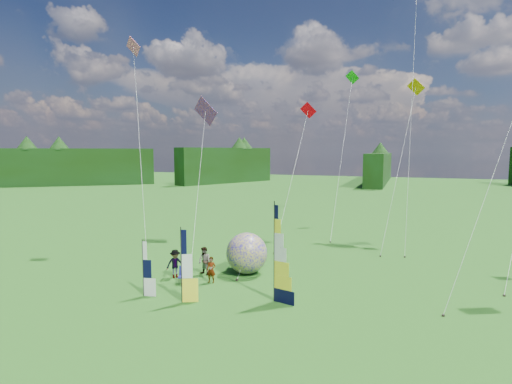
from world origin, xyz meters
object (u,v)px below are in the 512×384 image
(side_banner_far, at_px, (143,269))
(camp_chair, at_px, (183,275))
(kite_whale, at_px, (412,99))
(spectator_c, at_px, (175,264))
(feather_banner_main, at_px, (274,254))
(spectator_b, at_px, (204,261))
(bol_inflatable, at_px, (247,253))
(spectator_d, at_px, (237,254))
(side_banner_left, at_px, (181,266))
(spectator_a, at_px, (211,270))

(side_banner_far, height_order, camp_chair, side_banner_far)
(side_banner_far, bearing_deg, kite_whale, 44.52)
(spectator_c, bearing_deg, feather_banner_main, -63.17)
(spectator_b, bearing_deg, spectator_c, -121.34)
(spectator_b, xyz_separation_m, kite_whale, (11.74, 14.42, 11.13))
(bol_inflatable, bearing_deg, feather_banner_main, -51.45)
(bol_inflatable, bearing_deg, spectator_b, -152.35)
(spectator_d, bearing_deg, spectator_c, 96.34)
(side_banner_far, height_order, spectator_d, side_banner_far)
(spectator_d, relative_size, kite_whale, 0.08)
(feather_banner_main, distance_m, bol_inflatable, 5.10)
(spectator_b, height_order, camp_chair, spectator_b)
(feather_banner_main, relative_size, bol_inflatable, 1.93)
(side_banner_left, distance_m, spectator_a, 3.49)
(spectator_d, bearing_deg, kite_whale, -84.64)
(spectator_d, xyz_separation_m, camp_chair, (-1.61, -4.13, -0.41))
(feather_banner_main, distance_m, spectator_a, 4.91)
(feather_banner_main, xyz_separation_m, spectator_a, (-4.36, 1.47, -1.74))
(side_banner_left, distance_m, spectator_b, 4.73)
(side_banner_far, bearing_deg, bol_inflatable, 46.36)
(camp_chair, height_order, kite_whale, kite_whale)
(bol_inflatable, distance_m, spectator_c, 4.44)
(bol_inflatable, relative_size, spectator_a, 1.70)
(spectator_b, distance_m, spectator_d, 2.50)
(spectator_d, bearing_deg, spectator_a, 132.13)
(spectator_a, distance_m, spectator_b, 1.60)
(camp_chair, bearing_deg, spectator_c, 119.19)
(feather_banner_main, distance_m, spectator_b, 6.26)
(feather_banner_main, relative_size, side_banner_far, 1.69)
(spectator_b, bearing_deg, camp_chair, -79.49)
(side_banner_far, xyz_separation_m, spectator_a, (2.37, 3.22, -0.72))
(spectator_a, xyz_separation_m, camp_chair, (-1.40, -0.81, -0.25))
(kite_whale, bearing_deg, side_banner_left, -106.16)
(side_banner_left, distance_m, kite_whale, 23.94)
(spectator_c, xyz_separation_m, camp_chair, (1.08, -0.86, -0.36))
(spectator_b, xyz_separation_m, spectator_d, (1.29, 2.14, 0.04))
(feather_banner_main, xyz_separation_m, spectator_d, (-4.14, 4.79, -1.58))
(bol_inflatable, relative_size, spectator_c, 1.49)
(kite_whale, bearing_deg, spectator_d, -117.20)
(side_banner_left, bearing_deg, feather_banner_main, -1.82)
(spectator_a, bearing_deg, side_banner_far, -131.86)
(feather_banner_main, distance_m, side_banner_far, 7.03)
(spectator_a, height_order, spectator_b, spectator_b)
(side_banner_far, bearing_deg, spectator_c, 81.02)
(bol_inflatable, relative_size, kite_whale, 0.11)
(side_banner_left, height_order, bol_inflatable, side_banner_left)
(side_banner_far, bearing_deg, camp_chair, 57.25)
(bol_inflatable, xyz_separation_m, spectator_c, (-3.74, -2.36, -0.43))
(side_banner_far, relative_size, spectator_d, 1.61)
(side_banner_far, bearing_deg, spectator_a, 42.84)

